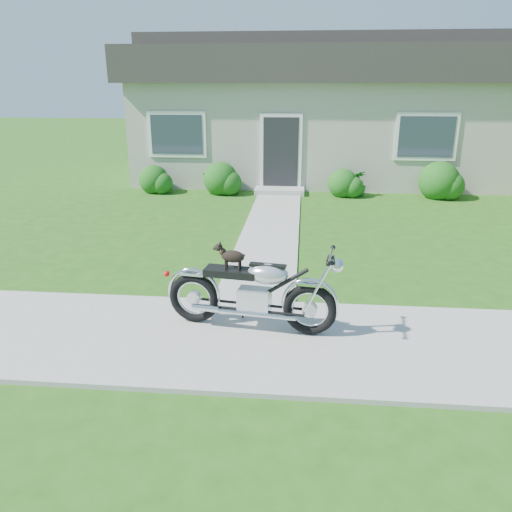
{
  "coord_description": "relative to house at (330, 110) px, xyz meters",
  "views": [
    {
      "loc": [
        -0.85,
        -5.44,
        2.99
      ],
      "look_at": [
        -1.46,
        1.0,
        0.75
      ],
      "focal_mm": 35.0,
      "sensor_mm": 36.0,
      "label": 1
    }
  ],
  "objects": [
    {
      "name": "shrub_row",
      "position": [
        -0.65,
        -3.49,
        -1.74
      ],
      "size": [
        8.95,
        1.09,
        1.09
      ],
      "color": "#1C5516",
      "rests_on": "ground"
    },
    {
      "name": "walkway",
      "position": [
        -1.5,
        -6.99,
        -2.14
      ],
      "size": [
        1.2,
        8.0,
        0.03
      ],
      "primitive_type": "cube",
      "color": "#9E9B93",
      "rests_on": "ground"
    },
    {
      "name": "motorcycle_with_dog",
      "position": [
        -1.41,
        -11.75,
        -1.62
      ],
      "size": [
        2.22,
        0.64,
        1.1
      ],
      "rotation": [
        0.0,
        0.0,
        -0.14
      ],
      "color": "black",
      "rests_on": "sidewalk"
    },
    {
      "name": "potted_plant_right",
      "position": [
        0.72,
        -3.44,
        -1.81
      ],
      "size": [
        0.55,
        0.55,
        0.7
      ],
      "primitive_type": "imported",
      "rotation": [
        0.0,
        0.0,
        3.75
      ],
      "color": "#1D6C1F",
      "rests_on": "ground"
    },
    {
      "name": "potted_plant_left",
      "position": [
        -3.33,
        -3.44,
        -1.73
      ],
      "size": [
        0.95,
        0.99,
        0.86
      ],
      "primitive_type": "imported",
      "rotation": [
        0.0,
        0.0,
        1.11
      ],
      "color": "#1C5B18",
      "rests_on": "ground"
    },
    {
      "name": "sidewalk",
      "position": [
        0.0,
        -11.99,
        -2.14
      ],
      "size": [
        24.0,
        2.2,
        0.04
      ],
      "primitive_type": "cube",
      "color": "#9E9B93",
      "rests_on": "ground"
    },
    {
      "name": "house",
      "position": [
        0.0,
        0.0,
        0.0
      ],
      "size": [
        12.6,
        7.03,
        4.5
      ],
      "color": "#ABA59A",
      "rests_on": "ground"
    },
    {
      "name": "ground",
      "position": [
        0.0,
        -11.99,
        -2.16
      ],
      "size": [
        80.0,
        80.0,
        0.0
      ],
      "primitive_type": "plane",
      "color": "#235114",
      "rests_on": "ground"
    }
  ]
}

